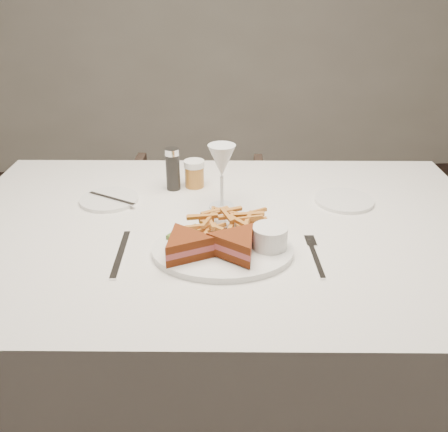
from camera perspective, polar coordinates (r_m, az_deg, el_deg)
table at (r=1.47m, az=-0.11°, el=-14.10°), size 1.44×1.01×0.75m
chair_far at (r=2.22m, az=-3.20°, el=-0.89°), size 0.64×0.61×0.61m
table_setting at (r=1.20m, az=-0.41°, el=-0.40°), size 0.81×0.63×0.18m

